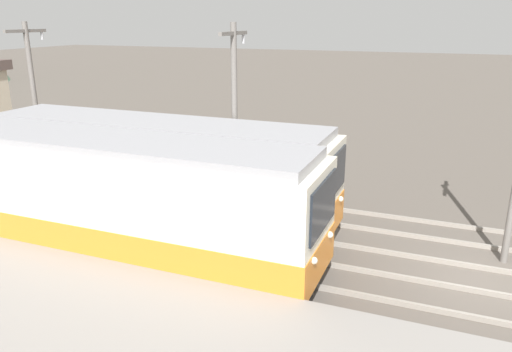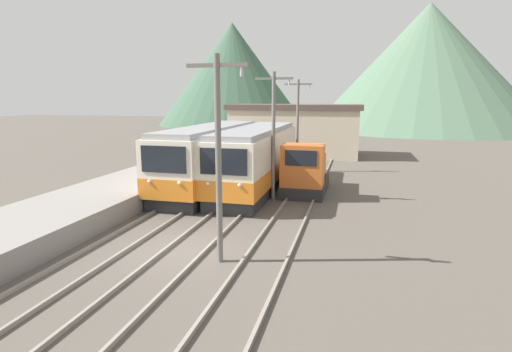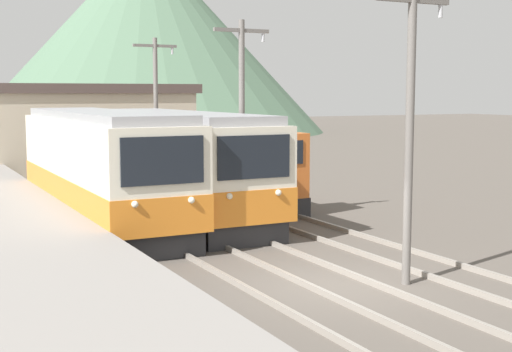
{
  "view_description": "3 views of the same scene",
  "coord_description": "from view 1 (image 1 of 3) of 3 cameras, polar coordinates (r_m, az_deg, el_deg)",
  "views": [
    {
      "loc": [
        -13.46,
        1.23,
        6.92
      ],
      "look_at": [
        1.05,
        7.01,
        1.98
      ],
      "focal_mm": 35.0,
      "sensor_mm": 36.0,
      "label": 1
    },
    {
      "loc": [
        6.02,
        -12.75,
        5.46
      ],
      "look_at": [
        1.11,
        6.61,
        1.56
      ],
      "focal_mm": 28.0,
      "sensor_mm": 36.0,
      "label": 2
    },
    {
      "loc": [
        -8.74,
        -13.46,
        4.42
      ],
      "look_at": [
        1.02,
        5.66,
        1.9
      ],
      "focal_mm": 50.0,
      "sensor_mm": 36.0,
      "label": 3
    }
  ],
  "objects": [
    {
      "name": "track_left",
      "position": [
        12.9,
        24.64,
        -16.31
      ],
      "size": [
        1.54,
        60.0,
        0.14
      ],
      "color": "gray",
      "rests_on": "ground"
    },
    {
      "name": "ground_plane",
      "position": [
        15.18,
        24.28,
        -11.24
      ],
      "size": [
        200.0,
        200.0,
        0.0
      ],
      "primitive_type": "plane",
      "color": "#564F47"
    },
    {
      "name": "commuter_train_center",
      "position": [
        17.19,
        -11.28,
        -0.33
      ],
      "size": [
        2.84,
        12.35,
        3.75
      ],
      "color": "#28282B",
      "rests_on": "ground"
    },
    {
      "name": "catenary_mast_mid",
      "position": [
        16.93,
        -2.46,
        6.68
      ],
      "size": [
        2.0,
        0.2,
        6.81
      ],
      "color": "slate",
      "rests_on": "ground"
    },
    {
      "name": "track_right",
      "position": [
        18.06,
        24.03,
        -6.35
      ],
      "size": [
        1.54,
        60.0,
        0.14
      ],
      "color": "gray",
      "rests_on": "ground"
    },
    {
      "name": "track_center",
      "position": [
        15.33,
        24.29,
        -10.66
      ],
      "size": [
        1.54,
        60.0,
        0.14
      ],
      "color": "gray",
      "rests_on": "ground"
    },
    {
      "name": "catenary_mast_far",
      "position": [
        21.94,
        -23.92,
        7.7
      ],
      "size": [
        2.0,
        0.2,
        6.81
      ],
      "color": "slate",
      "rests_on": "ground"
    },
    {
      "name": "commuter_train_left",
      "position": [
        14.86,
        -16.05,
        -3.44
      ],
      "size": [
        2.84,
        12.39,
        3.82
      ],
      "color": "#28282B",
      "rests_on": "ground"
    },
    {
      "name": "shunting_locomotive",
      "position": [
        19.75,
        -6.21,
        0.64
      ],
      "size": [
        2.4,
        4.96,
        3.0
      ],
      "color": "#28282B",
      "rests_on": "ground"
    }
  ]
}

